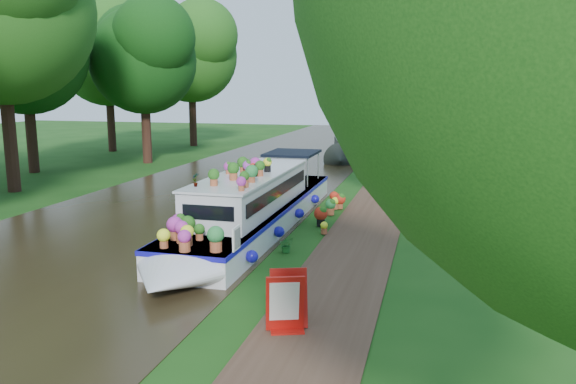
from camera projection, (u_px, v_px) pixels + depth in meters
The scene contains 16 objects.
ground at pixel (321, 237), 17.13m from camera, with size 100.00×100.00×0.00m, color #144010.
canal_water at pixel (144, 224), 18.63m from camera, with size 10.00×100.00×0.02m, color black.
towpath at pixel (360, 239), 16.82m from camera, with size 2.20×100.00×0.03m, color #442D1F.
plant_boat at pixel (252, 205), 17.58m from camera, with size 2.29×13.52×2.24m.
tree_near_overhang at pixel (459, 20), 17.87m from camera, with size 5.52×5.28×8.99m.
tree_near_mid at pixel (465, 49), 29.15m from camera, with size 6.90×6.60×9.40m.
tree_near_far at pixel (451, 50), 39.62m from camera, with size 7.59×7.26×10.30m.
tree_far_c at pixel (143, 52), 32.70m from camera, with size 7.13×6.82×9.59m.
tree_far_d at pixel (191, 48), 42.43m from camera, with size 8.05×7.70×10.85m.
tree_far_g at pixel (25, 42), 28.91m from camera, with size 7.36×7.04×9.95m.
tree_far_h at pixel (107, 48), 38.73m from camera, with size 7.82×7.48×10.49m.
second_boat at pixel (348, 151), 35.31m from camera, with size 3.21×7.09×1.31m.
sandwich_board at pixel (287, 304), 10.41m from camera, with size 0.76×0.77×1.12m.
pedestrian_pink at pixel (411, 150), 33.50m from camera, with size 0.55×0.36×1.52m, color #C04F7D.
pedestrian_dark at pixel (402, 150), 33.62m from camera, with size 0.72×0.56×1.49m, color black.
verge_plant at pixel (287, 245), 15.46m from camera, with size 0.40×0.35×0.45m, color #1E6422.
Camera 1 is at (3.25, -16.29, 4.50)m, focal length 35.00 mm.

